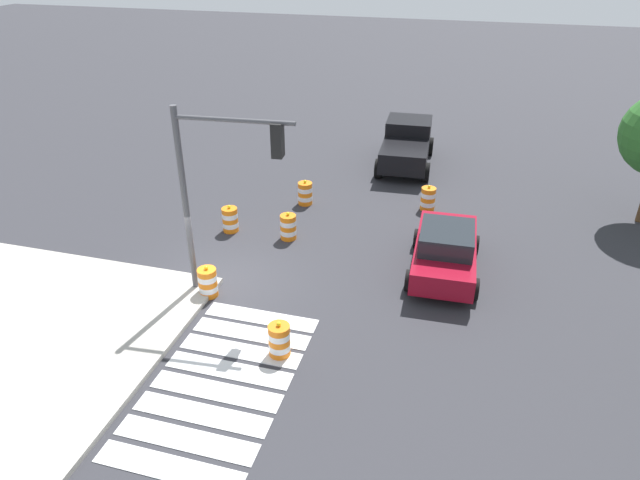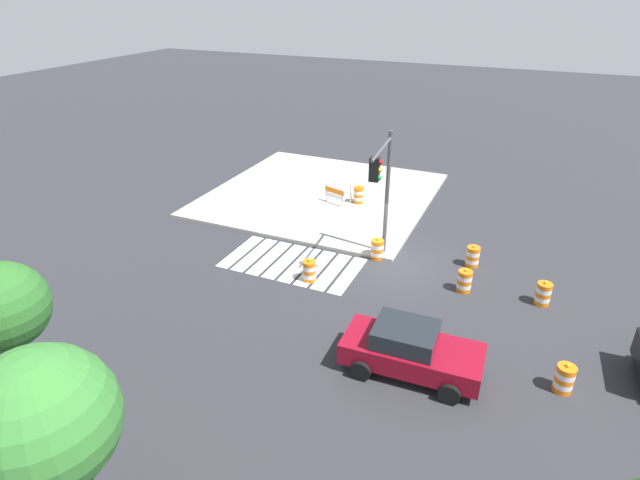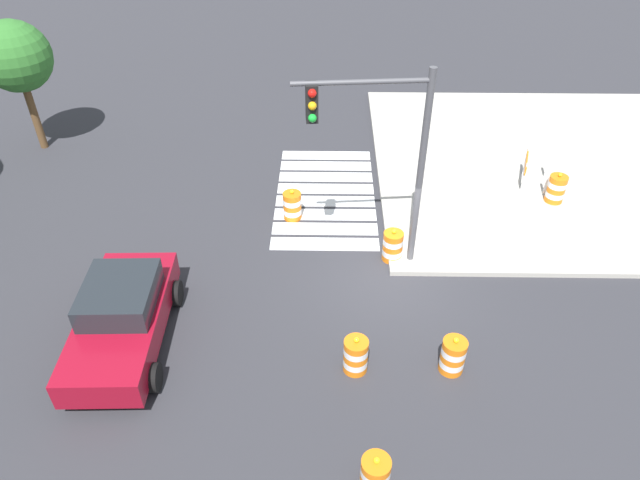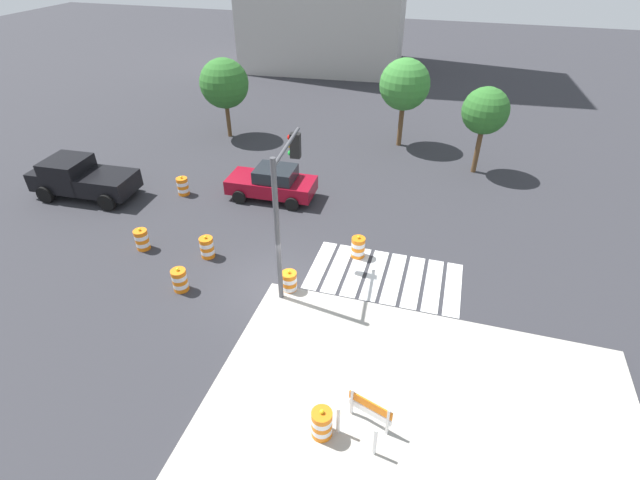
# 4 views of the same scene
# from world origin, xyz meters

# --- Properties ---
(ground_plane) EXTENTS (120.00, 120.00, 0.00)m
(ground_plane) POSITION_xyz_m (0.00, 0.00, 0.00)
(ground_plane) COLOR #2D2D33
(sidewalk_corner) EXTENTS (12.00, 12.00, 0.15)m
(sidewalk_corner) POSITION_xyz_m (6.00, -6.00, 0.07)
(sidewalk_corner) COLOR #ADA89E
(sidewalk_corner) RESTS_ON ground
(crosswalk_stripes) EXTENTS (5.85, 3.20, 0.02)m
(crosswalk_stripes) POSITION_xyz_m (4.00, 1.80, 0.01)
(crosswalk_stripes) COLOR silver
(crosswalk_stripes) RESTS_ON ground
(sports_car) EXTENTS (4.36, 2.25, 1.63)m
(sports_car) POSITION_xyz_m (-2.46, 6.50, 0.81)
(sports_car) COLOR maroon
(sports_car) RESTS_ON ground
(traffic_barrel_near_corner) EXTENTS (0.56, 0.56, 1.02)m
(traffic_barrel_near_corner) POSITION_xyz_m (-6.93, 5.51, 0.45)
(traffic_barrel_near_corner) COLOR orange
(traffic_barrel_near_corner) RESTS_ON ground
(traffic_barrel_crosswalk_end) EXTENTS (0.56, 0.56, 1.02)m
(traffic_barrel_crosswalk_end) POSITION_xyz_m (-3.24, 1.06, 0.45)
(traffic_barrel_crosswalk_end) COLOR orange
(traffic_barrel_crosswalk_end) RESTS_ON ground
(traffic_barrel_median_near) EXTENTS (0.56, 0.56, 1.02)m
(traffic_barrel_median_near) POSITION_xyz_m (2.70, 2.81, 0.45)
(traffic_barrel_median_near) COLOR orange
(traffic_barrel_median_near) RESTS_ON ground
(traffic_barrel_median_far) EXTENTS (0.56, 0.56, 1.02)m
(traffic_barrel_median_far) POSITION_xyz_m (-6.13, 0.80, 0.45)
(traffic_barrel_median_far) COLOR orange
(traffic_barrel_median_far) RESTS_ON ground
(traffic_barrel_far_curb) EXTENTS (0.56, 0.56, 1.02)m
(traffic_barrel_far_curb) POSITION_xyz_m (-3.22, -1.13, 0.45)
(traffic_barrel_far_curb) COLOR orange
(traffic_barrel_far_curb) RESTS_ON ground
(traffic_barrel_lane_center) EXTENTS (0.56, 0.56, 1.02)m
(traffic_barrel_lane_center) POSITION_xyz_m (0.75, -0.10, 0.45)
(traffic_barrel_lane_center) COLOR orange
(traffic_barrel_lane_center) RESTS_ON ground
(traffic_barrel_on_sidewalk) EXTENTS (0.56, 0.56, 1.02)m
(traffic_barrel_on_sidewalk) POSITION_xyz_m (3.57, -5.48, 0.60)
(traffic_barrel_on_sidewalk) COLOR orange
(traffic_barrel_on_sidewalk) RESTS_ON sidewalk_corner
(construction_barricade) EXTENTS (1.41, 1.12, 1.00)m
(construction_barricade) POSITION_xyz_m (4.66, -4.94, 0.72)
(construction_barricade) COLOR silver
(construction_barricade) RESTS_ON sidewalk_corner
(traffic_light_pole) EXTENTS (0.61, 3.28, 5.50)m
(traffic_light_pole) POSITION_xyz_m (0.49, 0.53, 3.91)
(traffic_light_pole) COLOR #4C4C51
(traffic_light_pole) RESTS_ON sidewalk_corner
(street_tree_streetside_near) EXTENTS (2.92, 2.92, 5.16)m
(street_tree_streetside_near) POSITION_xyz_m (2.60, 14.90, 3.68)
(street_tree_streetside_near) COLOR brown
(street_tree_streetside_near) RESTS_ON ground
(street_tree_streetside_far) EXTENTS (2.40, 2.40, 4.64)m
(street_tree_streetside_far) POSITION_xyz_m (7.13, 12.35, 3.41)
(street_tree_streetside_far) COLOR brown
(street_tree_streetside_far) RESTS_ON ground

